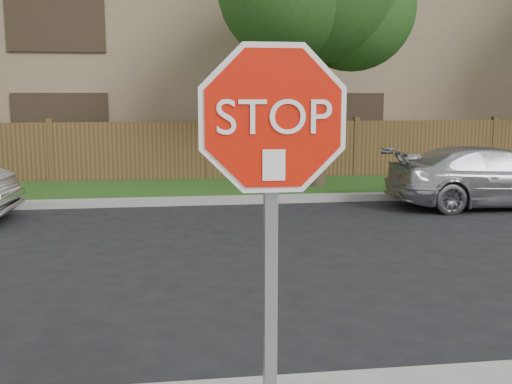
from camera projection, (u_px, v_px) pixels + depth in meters
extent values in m
cube|color=gray|center=(218.00, 200.00, 12.67)|extent=(70.00, 0.30, 0.15)
cube|color=#1E4714|center=(213.00, 189.00, 14.29)|extent=(70.00, 3.00, 0.12)
cube|color=#4D321B|center=(209.00, 152.00, 15.74)|extent=(70.00, 0.12, 1.60)
cube|color=#8A7355|center=(198.00, 75.00, 20.87)|extent=(34.00, 8.00, 6.00)
cylinder|color=#382B21|center=(317.00, 109.00, 14.23)|extent=(0.44, 0.44, 3.92)
sphere|color=#1E4715|center=(353.00, 8.00, 14.27)|extent=(3.00, 3.00, 3.00)
cube|color=gray|center=(270.00, 295.00, 3.05)|extent=(0.06, 0.06, 2.30)
cylinder|color=white|center=(273.00, 119.00, 2.85)|extent=(1.01, 0.02, 1.01)
cylinder|color=red|center=(274.00, 119.00, 2.84)|extent=(0.93, 0.02, 0.93)
cube|color=white|center=(274.00, 165.00, 2.86)|extent=(0.11, 0.00, 0.15)
imported|color=#A9ACB0|center=(491.00, 177.00, 12.30)|extent=(4.26, 1.74, 1.23)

